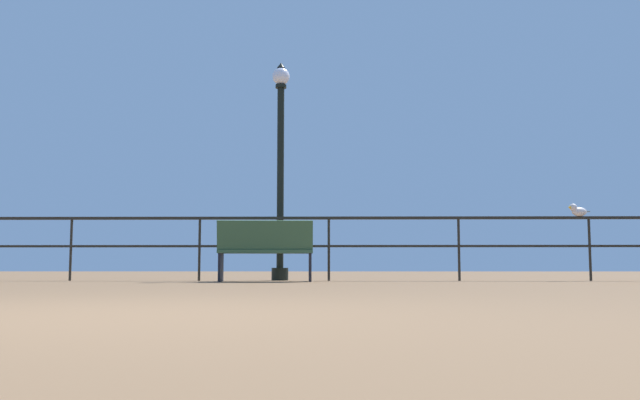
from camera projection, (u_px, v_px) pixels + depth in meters
name	position (u px, v px, depth m)	size (l,w,h in m)	color
ground_plane	(98.00, 316.00, 3.37)	(60.00, 60.00, 0.00)	brown
pier_railing	(264.00, 233.00, 11.81)	(20.11, 0.05, 1.10)	black
bench_near_left	(265.00, 248.00, 10.93)	(1.53, 0.74, 0.97)	#345536
lamppost_center	(281.00, 160.00, 12.25)	(0.31, 0.31, 3.93)	black
seagull_on_rail	(578.00, 211.00, 11.76)	(0.44, 0.27, 0.21)	silver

